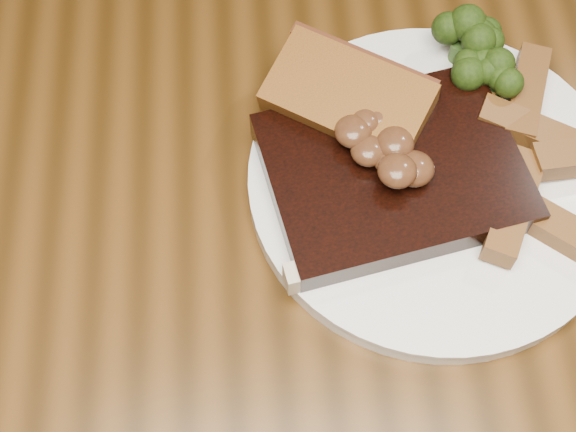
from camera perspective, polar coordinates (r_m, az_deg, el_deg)
The scene contains 8 objects.
dining_table at distance 0.64m, azimuth 0.72°, elevation -6.02°, with size 1.60×0.90×0.75m.
plate at distance 0.58m, azimuth 10.29°, elevation 2.36°, with size 0.26×0.26×0.01m, color white.
steak at distance 0.56m, azimuth 7.47°, elevation 3.08°, with size 0.17×0.13×0.03m, color black.
steak_bone at distance 0.53m, azimuth 8.20°, elevation -2.51°, with size 0.16×0.02×0.02m, color #C3B697.
mushroom_pile at distance 0.53m, azimuth 7.31°, elevation 4.32°, with size 0.08×0.08×0.03m, color #4F2F19, non-canonical shape.
garlic_bread at distance 0.58m, azimuth 4.16°, elevation 7.23°, with size 0.11×0.06×0.02m, color brown.
potato_wedges at distance 0.59m, azimuth 17.37°, elevation 4.33°, with size 0.11×0.11×0.02m, color brown, non-canonical shape.
broccoli_cluster at distance 0.61m, azimuth 13.00°, elevation 10.22°, with size 0.07×0.07×0.04m, color #273C0D, non-canonical shape.
Camera 1 is at (-0.02, -0.23, 1.25)m, focal length 50.00 mm.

